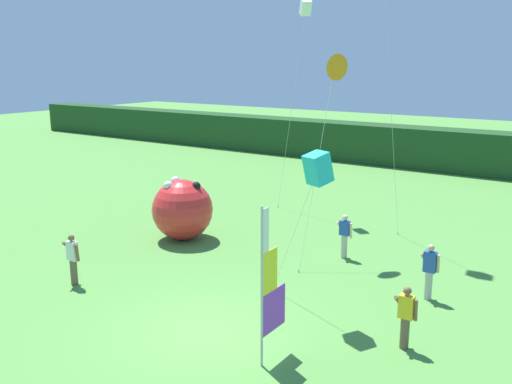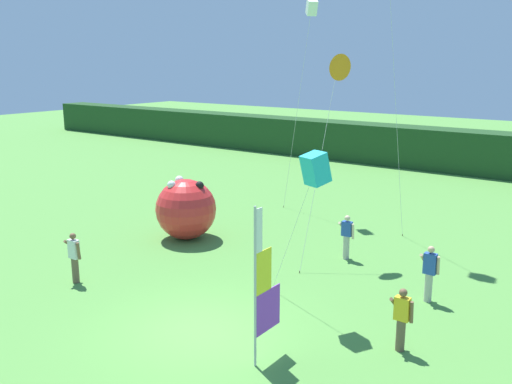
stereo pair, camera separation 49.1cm
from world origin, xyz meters
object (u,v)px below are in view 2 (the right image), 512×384
object	(u,v)px
person_far_right	(402,318)
person_near_banner	(74,256)
kite_cyan_box_1	(315,169)
banner_flag	(263,288)
person_mid_field	(347,236)
kite_white_box_2	(312,9)
person_far_left	(430,272)
kite_orange_delta_0	(337,67)
inflatable_balloon	(186,209)

from	to	relation	value
person_far_right	person_near_banner	bearing A→B (deg)	-168.87
kite_cyan_box_1	banner_flag	bearing A→B (deg)	-83.06
banner_flag	person_mid_field	distance (m)	7.62
person_near_banner	kite_white_box_2	bearing A→B (deg)	83.89
person_far_left	kite_cyan_box_1	distance (m)	4.78
banner_flag	kite_orange_delta_0	bearing A→B (deg)	107.54
person_near_banner	kite_white_box_2	world-z (taller)	kite_white_box_2
kite_orange_delta_0	kite_white_box_2	xyz separation A→B (m)	(-3.68, 4.39, 2.44)
kite_cyan_box_1	kite_white_box_2	bearing A→B (deg)	121.49
kite_orange_delta_0	banner_flag	bearing A→B (deg)	-72.46
banner_flag	kite_orange_delta_0	world-z (taller)	kite_orange_delta_0
person_far_right	kite_cyan_box_1	distance (m)	4.32
kite_orange_delta_0	kite_white_box_2	bearing A→B (deg)	129.96
inflatable_balloon	person_near_banner	bearing A→B (deg)	-87.50
person_far_right	kite_white_box_2	xyz separation A→B (m)	(-8.69, 10.17, 8.24)
person_far_left	kite_orange_delta_0	xyz separation A→B (m)	(-4.58, 2.58, 5.74)
person_mid_field	kite_white_box_2	distance (m)	10.78
inflatable_balloon	kite_cyan_box_1	bearing A→B (deg)	-21.23
kite_orange_delta_0	kite_cyan_box_1	bearing A→B (deg)	-67.03
person_far_right	kite_cyan_box_1	bearing A→B (deg)	168.90
banner_flag	kite_orange_delta_0	distance (m)	9.80
person_near_banner	person_far_right	size ratio (longest dim) A/B	1.02
banner_flag	person_far_left	world-z (taller)	banner_flag
person_near_banner	inflatable_balloon	world-z (taller)	inflatable_balloon
inflatable_balloon	kite_white_box_2	world-z (taller)	kite_white_box_2
person_mid_field	person_far_left	xyz separation A→B (m)	(3.59, -1.83, 0.06)
banner_flag	kite_cyan_box_1	size ratio (longest dim) A/B	0.84
person_far_left	kite_orange_delta_0	world-z (taller)	kite_orange_delta_0
person_mid_field	person_far_left	size ratio (longest dim) A/B	0.94
banner_flag	kite_cyan_box_1	distance (m)	3.70
person_far_right	kite_cyan_box_1	size ratio (longest dim) A/B	0.35
kite_cyan_box_1	person_far_left	bearing A→B (deg)	48.33
banner_flag	kite_white_box_2	world-z (taller)	kite_white_box_2
banner_flag	kite_orange_delta_0	xyz separation A→B (m)	(-2.57, 8.14, 4.82)
person_near_banner	kite_orange_delta_0	world-z (taller)	kite_orange_delta_0
person_far_right	kite_white_box_2	distance (m)	15.71
person_near_banner	inflatable_balloon	distance (m)	5.42
person_near_banner	person_far_left	size ratio (longest dim) A/B	0.97
person_far_left	kite_orange_delta_0	bearing A→B (deg)	150.63
person_near_banner	person_far_left	xyz separation A→B (m)	(9.56, 5.17, 0.03)
banner_flag	inflatable_balloon	bearing A→B (deg)	143.36
person_near_banner	kite_white_box_2	size ratio (longest dim) A/B	0.17
person_near_banner	person_mid_field	xyz separation A→B (m)	(5.97, 7.00, -0.02)
person_near_banner	kite_cyan_box_1	distance (m)	8.28
person_mid_field	person_far_left	distance (m)	4.03
inflatable_balloon	kite_orange_delta_0	distance (m)	7.90
person_mid_field	person_near_banner	bearing A→B (deg)	-130.43
person_mid_field	inflatable_balloon	size ratio (longest dim) A/B	0.65
person_near_banner	inflatable_balloon	bearing A→B (deg)	92.50
person_near_banner	person_mid_field	bearing A→B (deg)	49.57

